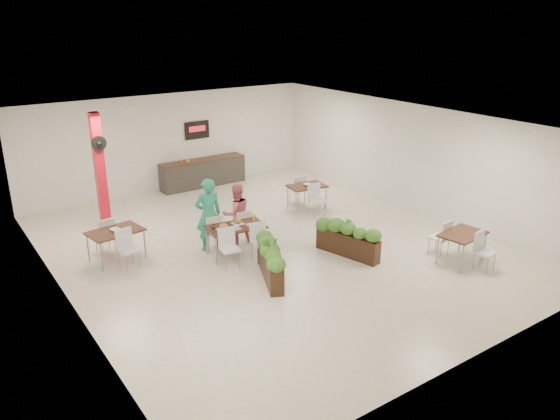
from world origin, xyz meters
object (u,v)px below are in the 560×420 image
object	(u,v)px
side_table_a	(115,235)
planter_right	(348,237)
side_table_c	(462,238)
red_column	(100,170)
planter_left	(270,257)
diner_woman	(236,214)
service_counter	(203,172)
side_table_b	(307,189)
diner_man	(208,215)
main_table	(236,230)

from	to	relation	value
side_table_a	planter_right	bearing A→B (deg)	-40.63
side_table_a	side_table_c	world-z (taller)	same
red_column	side_table_c	distance (m)	9.55
planter_left	diner_woman	bearing A→B (deg)	78.98
service_counter	planter_left	bearing A→B (deg)	-105.49
diner_woman	side_table_b	bearing A→B (deg)	-153.07
diner_woman	planter_left	world-z (taller)	diner_woman
side_table_b	side_table_c	bearing A→B (deg)	-74.22
diner_man	side_table_a	world-z (taller)	diner_man
diner_man	side_table_b	distance (m)	4.00
main_table	side_table_c	distance (m)	5.42
diner_man	side_table_a	distance (m)	2.27
planter_left	side_table_b	bearing A→B (deg)	42.79
service_counter	planter_right	bearing A→B (deg)	-87.93
service_counter	diner_man	bearing A→B (deg)	-115.44
service_counter	planter_right	distance (m)	7.21
service_counter	diner_woman	xyz separation A→B (m)	(-1.55, -4.94, 0.30)
main_table	planter_left	bearing A→B (deg)	-90.67
planter_left	red_column	bearing A→B (deg)	110.95
diner_woman	planter_right	bearing A→B (deg)	137.09
red_column	service_counter	size ratio (longest dim) A/B	1.07
main_table	side_table_c	size ratio (longest dim) A/B	1.07
side_table_a	side_table_c	size ratio (longest dim) A/B	1.00
diner_man	diner_woman	world-z (taller)	diner_man
diner_woman	planter_left	size ratio (longest dim) A/B	0.89
planter_right	diner_man	bearing A→B (deg)	139.09
service_counter	diner_woman	world-z (taller)	service_counter
diner_woman	side_table_a	distance (m)	3.02
red_column	diner_woman	xyz separation A→B (m)	(2.45, -3.08, -0.85)
red_column	service_counter	bearing A→B (deg)	25.00
service_counter	main_table	bearing A→B (deg)	-109.32
service_counter	side_table_c	distance (m)	9.31
planter_left	main_table	bearing A→B (deg)	89.33
planter_left	planter_right	size ratio (longest dim) A/B	1.00
red_column	side_table_b	xyz separation A→B (m)	(5.50, -2.05, -1.02)
red_column	main_table	world-z (taller)	red_column
red_column	side_table_c	world-z (taller)	red_column
diner_man	diner_woman	distance (m)	0.81
service_counter	side_table_a	size ratio (longest dim) A/B	1.80
service_counter	planter_left	distance (m)	7.41
red_column	side_table_b	bearing A→B (deg)	-20.49
red_column	planter_right	distance (m)	6.93
diner_man	side_table_b	world-z (taller)	diner_man
diner_woman	side_table_c	world-z (taller)	diner_woman
red_column	service_counter	xyz separation A→B (m)	(4.00, 1.86, -1.15)
service_counter	side_table_c	size ratio (longest dim) A/B	1.80
planter_right	side_table_a	xyz separation A→B (m)	(-4.74, 2.99, 0.14)
planter_right	side_table_b	xyz separation A→B (m)	(1.24, 3.28, 0.13)
red_column	diner_man	xyz separation A→B (m)	(1.65, -3.08, -0.71)
service_counter	side_table_a	xyz separation A→B (m)	(-4.48, -4.21, 0.14)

